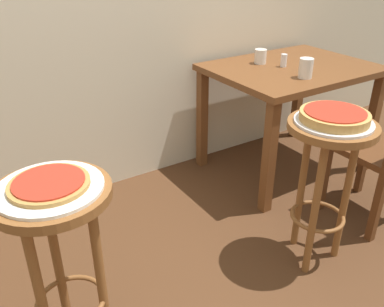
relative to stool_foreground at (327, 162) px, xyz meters
The scene contains 10 objects.
stool_foreground is the anchor object (origin of this frame).
serving_plate_foreground 0.20m from the stool_foreground, ahead, with size 0.35×0.35×0.01m, color silver.
pizza_foreground 0.23m from the stool_foreground, 90.00° to the right, with size 0.30×0.30×0.05m.
stool_middle 1.22m from the stool_foreground, behind, with size 0.40×0.40×0.75m.
serving_plate_middle 1.23m from the stool_foreground, behind, with size 0.35×0.35×0.01m, color white.
pizza_middle 1.23m from the stool_foreground, behind, with size 0.26×0.26×0.02m.
dining_table 0.96m from the stool_foreground, 55.75° to the left, with size 1.04×0.79×0.74m.
cup_near_edge 0.75m from the stool_foreground, 53.74° to the left, with size 0.08×0.08×0.12m, color silver.
cup_far_edge 1.06m from the stool_foreground, 67.08° to the left, with size 0.08×0.08×0.09m, color silver.
condiment_shaker 0.97m from the stool_foreground, 59.58° to the left, with size 0.04×0.04×0.08m, color white.
Camera 1 is at (-0.80, -0.72, 1.48)m, focal length 38.86 mm.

